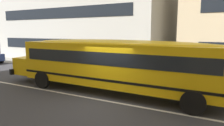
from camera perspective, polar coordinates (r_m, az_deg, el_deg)
ground_plane at (r=9.96m, az=-1.83°, el=-10.27°), size 400.00×400.00×0.00m
sidewalk_far at (r=16.33m, az=10.85°, el=-2.93°), size 120.00×3.00×0.01m
lane_centreline at (r=9.95m, az=-1.83°, el=-10.25°), size 110.00×0.16×0.01m
school_bus at (r=11.02m, az=-0.26°, el=0.48°), size 12.56×3.04×2.80m
apartment_block_far_left at (r=27.22m, az=-6.61°, el=15.74°), size 19.90×10.88×13.30m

